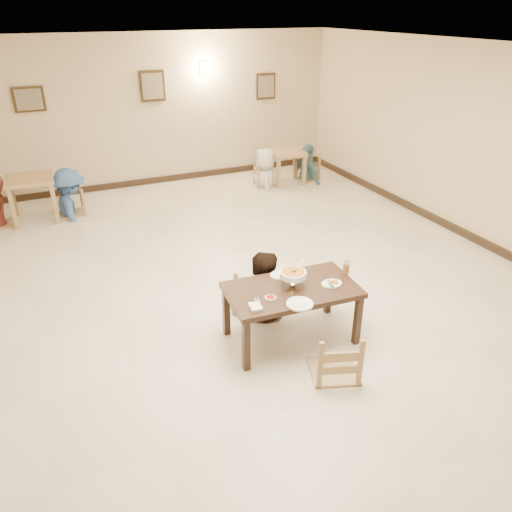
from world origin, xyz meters
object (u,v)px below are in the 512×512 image
chair_far (256,279)px  curry_warmer (293,274)px  bg_table_right (287,157)px  bg_diner_b (65,169)px  bg_table_left (30,185)px  drink_glass (346,268)px  main_diner (261,253)px  bg_chair_rl (265,166)px  bg_diner_d (308,144)px  bg_diner_c (265,149)px  bg_chair_lr (69,190)px  main_table (292,294)px  chair_near (337,331)px  bg_chair_rr (308,160)px

chair_far → curry_warmer: curry_warmer is taller
bg_table_right → bg_diner_b: (-4.43, 0.00, 0.30)m
bg_table_left → drink_glass: bearing=-57.3°
chair_far → main_diner: bearing=-61.0°
bg_chair_rl → bg_diner_d: bearing=-78.4°
main_diner → bg_diner_b: bg_diner_b is taller
main_diner → curry_warmer: size_ratio=5.00×
chair_far → bg_table_left: (-2.36, 4.32, 0.19)m
bg_table_left → bg_diner_d: bearing=0.2°
drink_glass → bg_diner_c: bearing=75.1°
main_diner → bg_table_right: bearing=-105.2°
bg_diner_c → bg_diner_b: bearing=-72.8°
bg_diner_d → chair_far: bearing=138.9°
chair_far → bg_chair_lr: 4.67m
bg_chair_lr → bg_diner_c: 3.93m
bg_table_left → bg_diner_c: bg_diner_c is taller
chair_far → drink_glass: bearing=-46.3°
curry_warmer → bg_table_right: 5.62m
bg_diner_c → bg_table_right: bearing=105.6°
bg_chair_lr → bg_chair_rl: (3.92, 0.01, -0.04)m
main_table → main_diner: main_diner is taller
chair_near → bg_chair_lr: size_ratio=1.09×
curry_warmer → bg_diner_c: bg_diner_c is taller
main_table → bg_table_right: size_ratio=1.88×
chair_near → bg_chair_lr: (-2.00, 5.75, -0.04)m
main_diner → curry_warmer: (0.09, -0.63, 0.01)m
chair_near → bg_chair_rr: bearing=-97.6°
drink_glass → curry_warmer: bearing=-178.5°
bg_diner_d → bg_diner_c: bearing=85.2°
chair_far → bg_chair_lr: bg_chair_lr is taller
main_diner → bg_chair_rl: 4.90m
bg_table_right → chair_near: bearing=-112.9°
bg_table_left → bg_diner_d: bg_diner_d is taller
bg_table_left → bg_chair_lr: bg_chair_lr is taller
chair_far → bg_table_left: 4.93m
bg_chair_lr → chair_near: bearing=18.3°
main_diner → main_table: bearing=112.7°
main_table → chair_near: size_ratio=1.43×
drink_glass → bg_chair_rl: 5.18m
bg_chair_lr → bg_diner_b: bearing=-166.8°
chair_near → drink_glass: bearing=-108.5°
curry_warmer → bg_diner_b: (-1.88, 5.01, 0.03)m
drink_glass → bg_chair_rl: size_ratio=0.17×
bg_chair_lr → bg_chair_rl: 3.92m
curry_warmer → bg_table_left: 5.59m
main_table → drink_glass: (0.73, 0.04, 0.15)m
chair_near → drink_glass: (0.59, 0.76, 0.22)m
bg_chair_lr → bg_diner_c: size_ratio=0.60×
bg_chair_rr → bg_diner_c: bg_diner_c is taller
bg_chair_rr → bg_chair_rl: bearing=-103.8°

